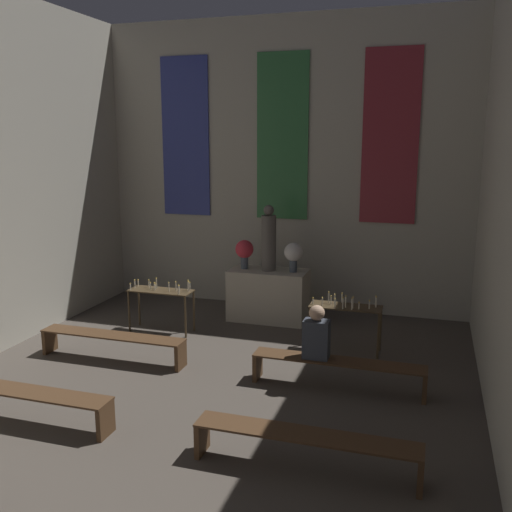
{
  "coord_description": "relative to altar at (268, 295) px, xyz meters",
  "views": [
    {
      "loc": [
        2.89,
        0.08,
        3.45
      ],
      "look_at": [
        0.0,
        9.4,
        1.41
      ],
      "focal_mm": 40.0,
      "sensor_mm": 36.0,
      "label": 1
    }
  ],
  "objects": [
    {
      "name": "candle_rack_right",
      "position": [
        1.65,
        -1.22,
        0.18
      ],
      "size": [
        1.16,
        0.43,
        0.97
      ],
      "color": "#473823",
      "rests_on": "ground_plane"
    },
    {
      "name": "person_seated",
      "position": [
        1.47,
        -2.69,
        0.28
      ],
      "size": [
        0.36,
        0.24,
        0.76
      ],
      "color": "#383D47",
      "rests_on": "pew_back_right"
    },
    {
      "name": "statue",
      "position": [
        0.0,
        0.0,
        1.06
      ],
      "size": [
        0.28,
        0.28,
        1.24
      ],
      "color": "#5B5651",
      "rests_on": "altar"
    },
    {
      "name": "wall_back",
      "position": [
        0.0,
        1.03,
        2.42
      ],
      "size": [
        7.65,
        0.16,
        5.75
      ],
      "color": "#B2AD9E",
      "rests_on": "ground_plane"
    },
    {
      "name": "flower_vase_right",
      "position": [
        0.48,
        0.0,
        0.84
      ],
      "size": [
        0.35,
        0.35,
        0.55
      ],
      "color": "#4C5666",
      "rests_on": "altar"
    },
    {
      "name": "pew_back_left",
      "position": [
        -1.78,
        -2.69,
        -0.17
      ],
      "size": [
        2.4,
        0.36,
        0.42
      ],
      "color": "#4C331E",
      "rests_on": "ground_plane"
    },
    {
      "name": "candle_rack_left",
      "position": [
        -1.65,
        -1.22,
        0.18
      ],
      "size": [
        1.16,
        0.43,
        0.97
      ],
      "color": "#473823",
      "rests_on": "ground_plane"
    },
    {
      "name": "pew_back_right",
      "position": [
        1.78,
        -2.69,
        -0.17
      ],
      "size": [
        2.4,
        0.36,
        0.42
      ],
      "color": "#4C331E",
      "rests_on": "ground_plane"
    },
    {
      "name": "pew_third_left",
      "position": [
        -1.78,
        -4.78,
        -0.17
      ],
      "size": [
        2.4,
        0.36,
        0.42
      ],
      "color": "#4C331E",
      "rests_on": "ground_plane"
    },
    {
      "name": "pew_third_right",
      "position": [
        1.78,
        -4.78,
        -0.17
      ],
      "size": [
        2.4,
        0.36,
        0.42
      ],
      "color": "#4C331E",
      "rests_on": "ground_plane"
    },
    {
      "name": "altar",
      "position": [
        0.0,
        0.0,
        0.0
      ],
      "size": [
        1.48,
        0.75,
        0.98
      ],
      "color": "#BCB29E",
      "rests_on": "ground_plane"
    },
    {
      "name": "flower_vase_left",
      "position": [
        -0.48,
        0.0,
        0.84
      ],
      "size": [
        0.35,
        0.35,
        0.55
      ],
      "color": "#4C5666",
      "rests_on": "altar"
    }
  ]
}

